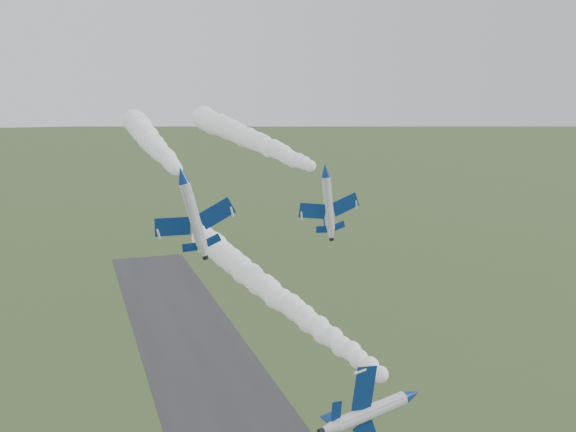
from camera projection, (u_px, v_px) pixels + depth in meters
The scene contains 6 objects.
jet_lead at pixel (412, 395), 63.37m from camera, with size 3.55×11.88×9.79m.
smoke_trail_jet_lead at pixel (268, 289), 91.88m from camera, with size 4.44×59.93×4.44m, color white, non-canonical shape.
jet_pair_left at pixel (182, 175), 85.28m from camera, with size 10.80×13.31×3.97m.
smoke_trail_jet_pair_left at pixel (150, 139), 117.94m from camera, with size 5.10×64.39×5.10m, color white, non-canonical shape.
jet_pair_right at pixel (326, 170), 92.11m from camera, with size 9.63×11.57×2.90m.
smoke_trail_jet_pair_right at pixel (246, 137), 123.73m from camera, with size 5.23×65.73×5.23m, color white, non-canonical shape.
Camera 1 is at (-24.92, -62.04, 57.95)m, focal length 40.00 mm.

